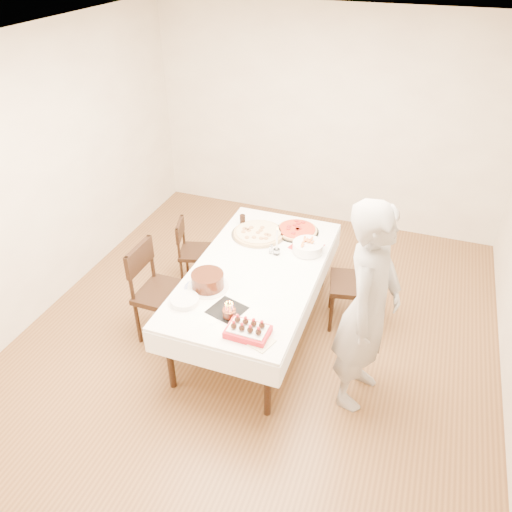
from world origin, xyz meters
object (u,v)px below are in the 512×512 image
(chair_right_savory, at_px, (353,284))
(pizza_pepperoni, at_px, (297,230))
(pasta_bowl, at_px, (308,247))
(strawberry_box, at_px, (248,331))
(dining_table, at_px, (256,300))
(chair_left_dessert, at_px, (164,294))
(pizza_white, at_px, (259,233))
(taper_candle, at_px, (277,241))
(birthday_cake, at_px, (229,310))
(chair_left_savory, at_px, (197,252))
(person, at_px, (368,309))
(cola_glass, at_px, (243,220))
(layer_cake, at_px, (208,281))

(chair_right_savory, relative_size, pizza_pepperoni, 2.07)
(pasta_bowl, relative_size, strawberry_box, 0.88)
(dining_table, xyz_separation_m, chair_left_dessert, (-0.80, -0.35, 0.12))
(dining_table, distance_m, pasta_bowl, 0.72)
(chair_left_dessert, distance_m, pizza_white, 1.14)
(chair_right_savory, xyz_separation_m, taper_candle, (-0.75, -0.15, 0.43))
(birthday_cake, bearing_deg, chair_right_savory, 54.56)
(pizza_white, relative_size, taper_candle, 1.84)
(chair_right_savory, xyz_separation_m, pizza_pepperoni, (-0.67, 0.31, 0.30))
(chair_left_savory, xyz_separation_m, person, (1.99, -1.00, 0.55))
(pasta_bowl, xyz_separation_m, cola_glass, (-0.79, 0.28, -0.00))
(cola_glass, height_order, strawberry_box, cola_glass)
(chair_left_savory, xyz_separation_m, layer_cake, (0.60, -0.96, 0.43))
(dining_table, xyz_separation_m, layer_cake, (-0.30, -0.40, 0.45))
(person, xyz_separation_m, pasta_bowl, (-0.71, 0.89, -0.13))
(chair_left_savory, height_order, birthday_cake, birthday_cake)
(taper_candle, bearing_deg, layer_cake, -119.98)
(strawberry_box, bearing_deg, chair_right_savory, 65.01)
(person, relative_size, cola_glass, 16.73)
(dining_table, distance_m, strawberry_box, 0.98)
(birthday_cake, bearing_deg, pizza_white, 99.03)
(dining_table, height_order, pasta_bowl, pasta_bowl)
(pizza_white, distance_m, layer_cake, 0.99)
(taper_candle, height_order, layer_cake, taper_candle)
(dining_table, distance_m, chair_left_dessert, 0.88)
(pizza_white, distance_m, strawberry_box, 1.48)
(pasta_bowl, bearing_deg, layer_cake, -128.71)
(pizza_pepperoni, bearing_deg, cola_glass, -175.64)
(dining_table, xyz_separation_m, chair_right_savory, (0.85, 0.45, 0.10))
(cola_glass, bearing_deg, layer_cake, -84.50)
(chair_right_savory, height_order, pizza_pepperoni, chair_right_savory)
(cola_glass, bearing_deg, pasta_bowl, -19.36)
(chair_left_savory, height_order, taper_candle, taper_candle)
(person, bearing_deg, pizza_pepperoni, 47.23)
(pizza_pepperoni, relative_size, taper_candle, 1.49)
(person, xyz_separation_m, pizza_pepperoni, (-0.91, 1.21, -0.16))
(chair_left_savory, xyz_separation_m, strawberry_box, (1.14, -1.41, 0.40))
(chair_left_dessert, distance_m, layer_cake, 0.60)
(chair_left_savory, bearing_deg, pizza_white, 164.54)
(pizza_white, height_order, pasta_bowl, pasta_bowl)
(strawberry_box, bearing_deg, birthday_cake, 146.13)
(chair_right_savory, distance_m, person, 1.04)
(chair_left_savory, relative_size, strawberry_box, 2.30)
(layer_cake, bearing_deg, person, -1.76)
(chair_left_dessert, relative_size, cola_glass, 8.94)
(chair_right_savory, relative_size, layer_cake, 2.58)
(person, xyz_separation_m, taper_candle, (-0.99, 0.75, -0.03))
(chair_left_dessert, bearing_deg, dining_table, -156.21)
(chair_right_savory, bearing_deg, chair_left_savory, 164.56)
(person, bearing_deg, chair_left_savory, 73.36)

